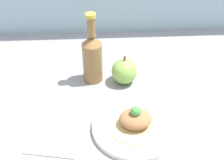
{
  "coord_description": "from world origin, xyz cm",
  "views": [
    {
      "loc": [
        -5.63,
        -69.98,
        65.31
      ],
      "look_at": [
        -1.49,
        5.34,
        8.65
      ],
      "focal_mm": 50.0,
      "sensor_mm": 36.0,
      "label": 1
    }
  ],
  "objects": [
    {
      "name": "ground_plane",
      "position": [
        0.0,
        0.0,
        -2.0
      ],
      "size": [
        180.0,
        110.0,
        4.0
      ],
      "primitive_type": "cube",
      "color": "gray"
    },
    {
      "name": "apple",
      "position": [
        3.26,
        15.73,
        4.39
      ],
      "size": [
        8.76,
        8.76,
        10.43
      ],
      "color": "#84B74C",
      "rests_on": "ground_plane"
    },
    {
      "name": "plated_food",
      "position": [
        4.39,
        -7.12,
        3.73
      ],
      "size": [
        15.85,
        15.85,
        6.98
      ],
      "color": "#D6BC7F",
      "rests_on": "plate"
    },
    {
      "name": "plate",
      "position": [
        4.39,
        -7.12,
        1.0
      ],
      "size": [
        24.6,
        24.6,
        1.89
      ],
      "color": "white",
      "rests_on": "ground_plane"
    },
    {
      "name": "cider_bottle",
      "position": [
        -7.37,
        17.81,
        9.45
      ],
      "size": [
        6.71,
        6.71,
        24.71
      ],
      "color": "olive",
      "rests_on": "ground_plane"
    },
    {
      "name": "napkin",
      "position": [
        -18.61,
        -10.37,
        0.4
      ],
      "size": [
        15.83,
        13.47,
        0.8
      ],
      "color": "#B7BCC6",
      "rests_on": "ground_plane"
    }
  ]
}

